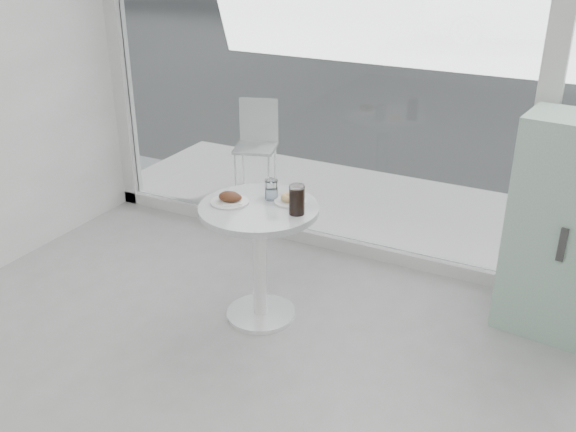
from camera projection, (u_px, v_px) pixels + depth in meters
The scene contains 12 objects.
storefront at pixel (421, 25), 4.05m from camera, with size 5.00×0.14×3.00m.
main_table at pixel (259, 239), 3.89m from camera, with size 0.72×0.72×0.77m.
patio_deck at pixel (423, 217), 5.43m from camera, with size 5.60×1.60×0.05m, color white.
street at pixel (572, 28), 15.28m from camera, with size 40.00×24.00×0.00m, color #353535.
mint_cabinet at pixel (566, 230), 3.73m from camera, with size 0.66×0.48×1.34m.
patio_chair at pixel (257, 139), 5.78m from camera, with size 0.45×0.45×0.82m.
car_white at pixel (521, 6), 13.27m from camera, with size 1.66×4.13×1.41m, color silver.
plate_fritter at pixel (230, 199), 3.83m from camera, with size 0.23×0.23×0.07m.
plate_donut at pixel (290, 199), 3.84m from camera, with size 0.19×0.19×0.05m.
water_tumbler_a at pixel (272, 191), 3.87m from camera, with size 0.08×0.08×0.13m.
water_tumbler_b at pixel (271, 190), 3.89m from camera, with size 0.07×0.07×0.11m.
cola_glass at pixel (297, 200), 3.66m from camera, with size 0.09×0.09×0.18m.
Camera 1 is at (1.26, -1.10, 2.30)m, focal length 40.00 mm.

